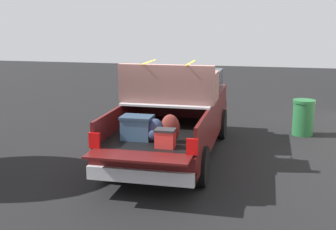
{
  "coord_description": "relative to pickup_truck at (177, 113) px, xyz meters",
  "views": [
    {
      "loc": [
        -9.66,
        -2.07,
        3.16
      ],
      "look_at": [
        -0.6,
        0.0,
        1.1
      ],
      "focal_mm": 47.09,
      "sensor_mm": 36.0,
      "label": 1
    }
  ],
  "objects": [
    {
      "name": "pickup_truck",
      "position": [
        0.0,
        0.0,
        0.0
      ],
      "size": [
        6.05,
        2.06,
        2.23
      ],
      "color": "#470F0F",
      "rests_on": "ground_plane"
    },
    {
      "name": "trash_can",
      "position": [
        2.26,
        -3.07,
        -0.46
      ],
      "size": [
        0.6,
        0.6,
        0.98
      ],
      "color": "#1E592D",
      "rests_on": "ground_plane"
    },
    {
      "name": "ground_plane",
      "position": [
        -0.34,
        -0.0,
        -0.95
      ],
      "size": [
        40.0,
        40.0,
        0.0
      ],
      "primitive_type": "plane",
      "color": "black"
    }
  ]
}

